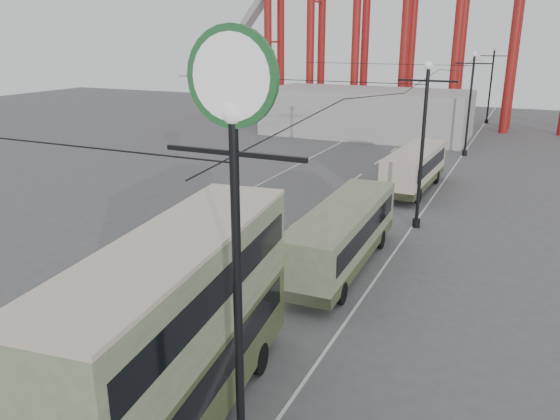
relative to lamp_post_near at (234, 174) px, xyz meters
The scene contains 11 objects.
ground 10.11m from the lamp_post_near, 151.82° to the left, with size 160.00×160.00×0.00m, color #515053.
road_markings 24.87m from the lamp_post_near, 105.88° to the left, with size 12.52×120.00×0.01m.
lamp_post_near is the anchor object (origin of this frame).
lamp_post_mid 21.24m from the lamp_post_near, 90.00° to the left, with size 3.20×0.44×9.32m.
lamp_post_far 43.12m from the lamp_post_near, 90.00° to the left, with size 3.20×0.44×9.32m.
lamp_post_distant 65.08m from the lamp_post_near, 90.00° to the left, with size 3.20×0.44×9.32m.
fairground_shed 51.61m from the lamp_post_near, 103.06° to the left, with size 22.00×10.00×5.00m, color #A3A39E.
double_decker_bus 5.48m from the lamp_post_near, 153.77° to the left, with size 3.97×10.78×5.65m.
single_decker_green 15.11m from the lamp_post_near, 98.53° to the left, with size 2.70×10.75×3.02m.
single_decker_cream 29.65m from the lamp_post_near, 93.62° to the left, with size 2.79×9.63×2.97m.
pedestrian 16.01m from the lamp_post_near, 113.77° to the left, with size 0.73×0.48×1.99m, color black.
Camera 1 is at (11.00, -12.43, 10.54)m, focal length 35.00 mm.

